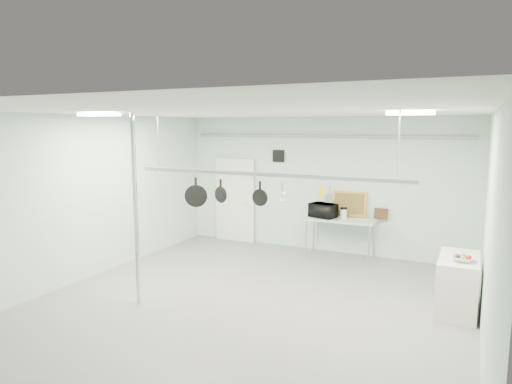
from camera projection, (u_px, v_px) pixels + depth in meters
The scene contains 25 objects.
floor at pixel (244, 308), 7.52m from camera, with size 8.00×8.00×0.00m, color gray.
ceiling at pixel (244, 112), 7.07m from camera, with size 7.00×8.00×0.02m, color silver.
back_wall at pixel (321, 185), 10.84m from camera, with size 7.00×0.02×3.20m, color silver.
right_wall at pixel (488, 235), 5.78m from camera, with size 0.02×8.00×3.20m, color silver.
door at pixel (235, 201), 11.87m from camera, with size 1.10×0.10×2.20m, color silver.
wall_vent at pixel (278, 156), 11.21m from camera, with size 0.30×0.04×0.30m, color black.
conduit_pipe at pixel (321, 136), 10.60m from camera, with size 0.07×0.07×6.60m, color gray.
chrome_pole at pixel (136, 211), 7.49m from camera, with size 0.08×0.08×3.20m, color silver.
prep_table at pixel (341, 221), 10.35m from camera, with size 1.60×0.70×0.91m.
side_cabinet at pixel (458, 284), 7.34m from camera, with size 0.60×1.20×0.90m, color beige.
pot_rack at pixel (263, 173), 7.38m from camera, with size 4.80×0.06×1.00m.
light_panel_left at pixel (99, 115), 7.31m from camera, with size 0.65×0.30×0.05m, color white.
light_panel_right at pixel (411, 113), 6.57m from camera, with size 0.65×0.30×0.05m, color white.
microwave at pixel (323, 210), 10.42m from camera, with size 0.58×0.39×0.32m, color black.
coffee_canister at pixel (344, 214), 10.30m from camera, with size 0.15×0.15×0.21m, color silver.
painting_large at pixel (349, 204), 10.51m from camera, with size 0.78×0.05×0.58m, color orange.
painting_small at pixel (381, 214), 10.22m from camera, with size 0.30×0.04×0.25m, color #382413.
fruit_bowl at pixel (463, 259), 7.05m from camera, with size 0.33×0.33×0.08m, color silver.
skillet_left at pixel (196, 192), 8.01m from camera, with size 0.39×0.06×0.53m, color black, non-canonical shape.
skillet_mid at pixel (221, 190), 7.78m from camera, with size 0.28×0.06×0.39m, color black, non-canonical shape.
skillet_right at pixel (260, 193), 7.46m from camera, with size 0.28×0.06×0.39m, color black, non-canonical shape.
whisk at pixel (282, 191), 7.28m from camera, with size 0.16×0.16×0.28m, color silver, non-canonical shape.
grater at pixel (322, 192), 6.99m from camera, with size 0.09×0.02×0.21m, color yellow, non-canonical shape.
saucepan at pixel (329, 193), 6.94m from camera, with size 0.13×0.08×0.24m, color #AEAFB3, non-canonical shape.
fruit_cluster at pixel (463, 256), 7.05m from camera, with size 0.24×0.24×0.09m, color #A4160F, non-canonical shape.
Camera 1 is at (3.31, -6.37, 2.97)m, focal length 32.00 mm.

